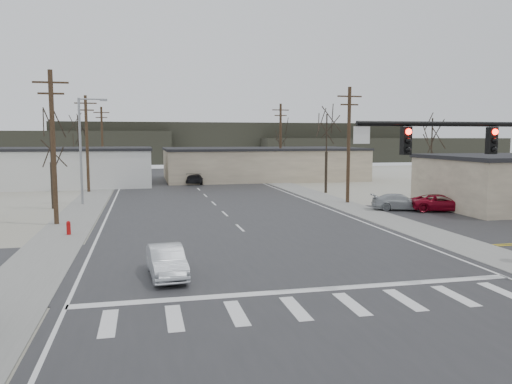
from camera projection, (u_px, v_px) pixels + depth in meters
ground at (272, 259)px, 23.63m from camera, size 140.00×140.00×0.00m
main_road at (223, 212)px, 38.17m from camera, size 18.00×110.00×0.05m
cross_road at (272, 258)px, 23.62m from camera, size 90.00×10.00×0.04m
sidewalk_left at (85, 207)px, 40.70m from camera, size 3.00×90.00×0.06m
sidewalk_right at (329, 200)px, 45.34m from camera, size 3.00×90.00×0.06m
fire_hydrant at (69, 228)px, 29.10m from camera, size 0.24×0.24×0.87m
building_left_far at (55, 167)px, 58.66m from camera, size 22.30×12.30×4.50m
building_right_far at (262, 163)px, 68.24m from camera, size 26.30×14.30×4.30m
upole_left_b at (53, 145)px, 32.17m from camera, size 2.20×0.30×10.00m
upole_left_c at (87, 142)px, 51.57m from camera, size 2.20×0.30×10.00m
upole_left_d at (102, 141)px, 70.96m from camera, size 2.20×0.30×10.00m
upole_right_a at (349, 143)px, 43.02m from camera, size 2.20×0.30×10.00m
upole_right_b at (280, 141)px, 64.36m from camera, size 2.20×0.30×10.00m
streetlight_main at (83, 145)px, 42.04m from camera, size 2.40×0.25×9.00m
tree_left_near at (51, 143)px, 39.60m from camera, size 3.30×3.30×7.35m
tree_right_mid at (327, 135)px, 50.92m from camera, size 3.74×3.74×8.33m
tree_left_far at (78, 133)px, 64.48m from camera, size 3.96×3.96×8.82m
tree_right_far at (282, 138)px, 76.72m from camera, size 3.52×3.52×7.84m
tree_lot at (432, 139)px, 49.16m from camera, size 3.52×3.52×7.84m
hill_left at (1, 148)px, 104.79m from camera, size 70.00×18.00×7.00m
hill_center at (232, 142)px, 119.50m from camera, size 80.00×18.00×9.00m
hill_right at (378, 149)px, 121.53m from camera, size 60.00×18.00×5.50m
sedan_crossing at (166, 261)px, 20.37m from camera, size 1.65×3.93×1.26m
car_far_a at (196, 178)px, 61.12m from camera, size 3.00×5.42×1.49m
car_far_b at (134, 168)px, 81.54m from camera, size 2.92×4.09×1.29m
car_parked_red at (441, 203)px, 38.51m from camera, size 4.99×3.21×1.28m
car_parked_silver at (399, 202)px, 39.16m from camera, size 4.58×2.69×1.25m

